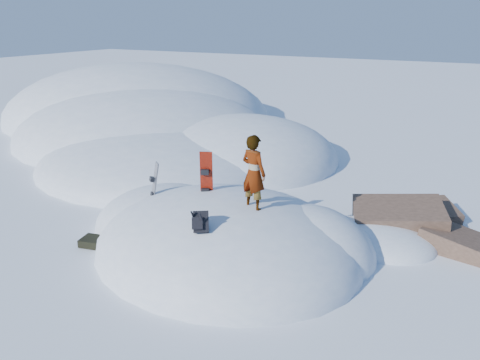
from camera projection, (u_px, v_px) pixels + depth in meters
The scene contains 9 objects.
ground at pixel (226, 252), 11.97m from camera, with size 120.00×120.00×0.00m, color white.
snow_mound at pixel (225, 247), 12.24m from camera, with size 8.00×6.00×3.00m.
snow_ridge at pixel (149, 130), 24.83m from camera, with size 21.50×18.50×6.40m.
rock_outcrop at pixel (399, 236), 12.80m from camera, with size 4.68×4.41×1.68m.
snowboard_red at pixel (206, 183), 11.99m from camera, with size 0.32×0.26×1.72m.
snowboard_dark at pixel (154, 188), 12.75m from camera, with size 0.41×0.41×1.47m.
backpack at pixel (200, 222), 10.11m from camera, with size 0.50×0.55×0.56m.
gear_pile at pixel (98, 241), 12.25m from camera, with size 0.99×0.76×0.26m.
person at pixel (254, 173), 10.76m from camera, with size 0.66×0.43×1.81m, color slate.
Camera 1 is at (5.38, -9.25, 5.68)m, focal length 35.00 mm.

